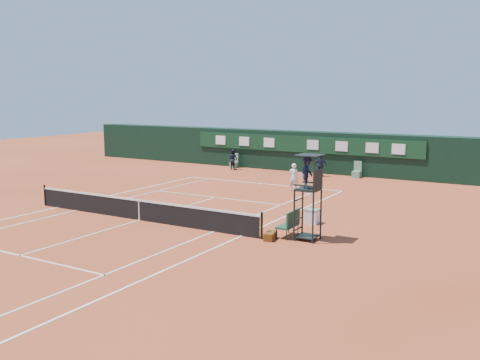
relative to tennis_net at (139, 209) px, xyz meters
name	(u,v)px	position (x,y,z in m)	size (l,w,h in m)	color
ground	(139,220)	(0.00, 0.00, -0.51)	(90.00, 90.00, 0.00)	#AB4928
court_lines	(139,220)	(0.00, 0.00, -0.50)	(11.05, 23.85, 0.01)	white
tennis_net	(139,209)	(0.00, 0.00, 0.00)	(12.90, 0.10, 1.10)	black
back_wall	(305,151)	(0.00, 18.74, 1.00)	(40.00, 1.65, 3.00)	black
linesman_chair_left	(234,164)	(-5.50, 17.48, -0.19)	(0.55, 0.50, 1.15)	#538061
linesman_chair_right	(357,173)	(4.50, 17.48, -0.19)	(0.55, 0.50, 1.15)	slate
umpire_chair	(308,179)	(8.00, 0.83, 1.95)	(0.96, 0.95, 3.42)	black
player_bench	(290,223)	(7.23, 0.88, 0.09)	(0.56, 1.20, 1.10)	#1A422B
tennis_bag	(270,236)	(6.73, 0.12, -0.36)	(0.36, 0.82, 0.31)	black
cooler	(312,216)	(7.11, 3.50, -0.18)	(0.57, 0.57, 0.65)	silver
tennis_ball	(255,185)	(0.09, 10.89, -0.47)	(0.08, 0.08, 0.08)	#DEEF37
player	(294,177)	(2.93, 10.49, 0.33)	(0.61, 0.40, 1.68)	silver
ball_kid_left	(233,159)	(-5.03, 16.61, 0.28)	(0.77, 0.60, 1.57)	black
ball_kid_right	(321,165)	(2.12, 16.75, 0.28)	(0.92, 0.38, 1.58)	black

